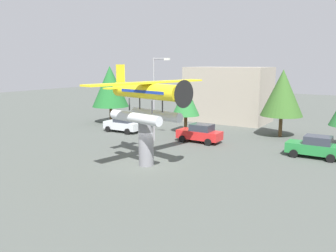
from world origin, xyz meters
The scene contains 11 objects.
ground_plane centered at (0.00, 0.00, 0.00)m, with size 140.00×140.00×0.00m, color #4C514C.
display_pedestal centered at (0.00, 0.00, 1.65)m, with size 1.10×1.10×3.30m, color slate.
floatplane_monument centered at (0.13, -0.03, 4.97)m, with size 7.15×10.40×4.00m.
car_near_silver centered at (-9.55, 8.97, 0.88)m, with size 4.20×2.02×1.76m.
car_mid_red centered at (-0.17, 8.93, 0.88)m, with size 4.20×2.02×1.76m.
car_far_green centered at (10.07, 8.87, 0.88)m, with size 4.20×2.02×1.76m.
streetlight_primary centered at (-4.12, 7.30, 4.59)m, with size 1.84×0.28×7.91m.
storefront_building centered at (-2.81, 22.00, 3.46)m, with size 10.09×6.31×6.93m, color #9E9384.
tree_west centered at (-14.63, 12.78, 4.58)m, with size 4.51×4.51×7.09m.
tree_east centered at (-3.66, 12.38, 3.49)m, with size 2.96×2.96×5.16m.
tree_center_back centered at (5.60, 15.59, 4.47)m, with size 4.19×4.19×6.81m.
Camera 1 is at (14.58, -20.13, 7.36)m, focal length 37.42 mm.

